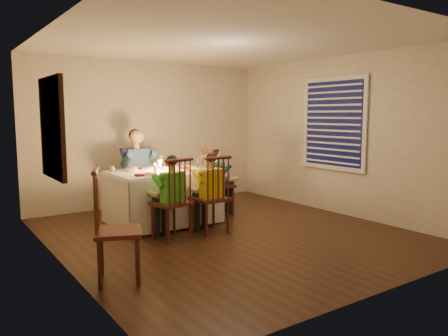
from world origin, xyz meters
TOP-DOWN VIEW (x-y plane):
  - ground at (0.00, 0.00)m, footprint 5.00×5.00m
  - wall_left at (-2.25, 0.00)m, footprint 0.02×5.00m
  - wall_right at (2.25, 0.00)m, footprint 0.02×5.00m
  - wall_back at (0.00, 2.50)m, footprint 4.50×0.02m
  - ceiling at (0.00, 0.00)m, footprint 5.00×5.00m
  - dining_table at (-0.49, 1.02)m, footprint 1.55×1.12m
  - chair_adult at (-0.53, 1.86)m, footprint 0.48×0.46m
  - chair_near_left at (-0.78, 0.20)m, footprint 0.52×0.50m
  - chair_near_right at (-0.19, 0.16)m, footprint 0.47×0.45m
  - chair_end at (0.55, 1.05)m, footprint 0.47×0.48m
  - chair_extra at (-1.90, -0.83)m, footprint 0.59×0.60m
  - adult at (-0.53, 1.86)m, footprint 0.59×0.54m
  - child_green at (-0.78, 0.20)m, footprint 0.44×0.42m
  - child_yellow at (-0.19, 0.16)m, footprint 0.41×0.38m
  - child_teal at (0.55, 1.05)m, footprint 0.36×0.39m
  - setting_adult at (-0.47, 1.38)m, footprint 0.26×0.26m
  - setting_green at (-0.82, 0.71)m, footprint 0.26×0.26m
  - setting_yellow at (-0.19, 0.71)m, footprint 0.26×0.26m
  - setting_teal at (0.08, 1.05)m, footprint 0.26×0.26m
  - candle_left at (-0.61, 1.02)m, footprint 0.06×0.06m
  - candle_right at (-0.39, 1.02)m, footprint 0.06×0.06m
  - squash at (-1.16, 1.33)m, footprint 0.09×0.09m
  - orange_fruit at (-0.32, 1.07)m, footprint 0.08×0.08m
  - serving_bowl at (-0.88, 1.28)m, footprint 0.27×0.27m
  - wall_mirror at (-2.22, 0.30)m, footprint 0.06×0.95m
  - window_blinds at (2.21, 0.10)m, footprint 0.07×1.34m

SIDE VIEW (x-z plane):
  - ground at x=0.00m, z-range 0.00..0.00m
  - chair_adult at x=-0.53m, z-range -0.55..0.55m
  - chair_near_left at x=-0.78m, z-range -0.55..0.55m
  - chair_near_right at x=-0.19m, z-range -0.55..0.55m
  - chair_end at x=0.55m, z-range -0.55..0.55m
  - chair_extra at x=-1.90m, z-range -0.57..0.57m
  - adult at x=-0.53m, z-range -0.71..0.71m
  - child_green at x=-0.78m, z-range -0.56..0.56m
  - child_yellow at x=-0.19m, z-range -0.57..0.57m
  - child_teal at x=0.55m, z-range -0.54..0.54m
  - dining_table at x=-0.49m, z-range 0.19..0.96m
  - setting_adult at x=-0.47m, z-range 0.81..0.82m
  - setting_green at x=-0.82m, z-range 0.81..0.82m
  - setting_yellow at x=-0.19m, z-range 0.81..0.82m
  - setting_teal at x=0.08m, z-range 0.81..0.82m
  - serving_bowl at x=-0.88m, z-range 0.80..0.86m
  - orange_fruit at x=-0.32m, z-range 0.80..0.88m
  - squash at x=-1.16m, z-range 0.80..0.89m
  - candle_left at x=-0.61m, z-range 0.80..0.90m
  - candle_right at x=-0.39m, z-range 0.80..0.90m
  - wall_left at x=-2.25m, z-range 0.00..2.60m
  - wall_right at x=2.25m, z-range 0.00..2.60m
  - wall_back at x=0.00m, z-range 0.00..2.60m
  - wall_mirror at x=-2.22m, z-range 0.92..2.08m
  - window_blinds at x=2.21m, z-range 0.73..2.27m
  - ceiling at x=0.00m, z-range 2.60..2.60m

